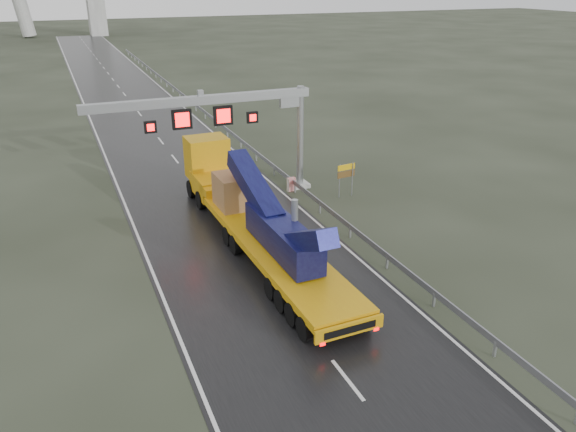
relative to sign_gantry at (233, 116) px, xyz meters
name	(u,v)px	position (x,y,z in m)	size (l,w,h in m)	color
ground	(324,350)	(-2.10, -17.99, -5.61)	(400.00, 400.00, 0.00)	#282D20
road	(149,126)	(-2.10, 22.01, -5.60)	(11.00, 200.00, 0.02)	black
guardrail	(237,138)	(4.00, 12.01, -4.91)	(0.20, 140.00, 1.40)	gray
sign_gantry	(233,116)	(0.00, 0.00, 0.00)	(14.90, 1.20, 7.42)	#9F9F9B
heavy_haul_truck	(245,204)	(-1.41, -6.15, -3.73)	(3.54, 20.78, 4.86)	orange
exit_sign_pair	(346,174)	(6.90, -3.01, -3.96)	(1.38, 0.24, 2.37)	gray
striped_barrier	(291,184)	(3.90, -0.55, -5.13)	(0.57, 0.31, 0.97)	red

